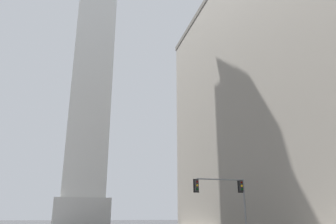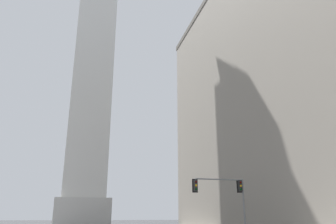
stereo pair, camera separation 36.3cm
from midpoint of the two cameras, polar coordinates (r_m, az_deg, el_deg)
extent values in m
cube|color=gray|center=(48.94, 24.97, 4.13)|extent=(23.72, 56.57, 37.09)
cube|color=silver|center=(62.87, -14.97, -16.57)|extent=(9.40, 9.40, 4.79)
cube|color=silver|center=(70.01, -13.00, 8.79)|extent=(7.52, 7.52, 55.34)
cylinder|color=slate|center=(34.98, 12.95, -15.70)|extent=(0.18, 0.18, 5.36)
cube|color=black|center=(34.96, 12.29, -12.48)|extent=(0.35, 0.35, 1.10)
cube|color=black|center=(35.13, 12.16, -12.51)|extent=(0.58, 0.04, 1.32)
sphere|color=#410907|center=(34.83, 12.39, -11.89)|extent=(0.22, 0.22, 0.22)
sphere|color=yellow|center=(34.80, 12.43, -12.45)|extent=(0.22, 0.22, 0.22)
sphere|color=#073410|center=(34.77, 12.47, -13.01)|extent=(0.22, 0.22, 0.22)
cylinder|color=slate|center=(34.05, 8.78, -11.53)|extent=(5.09, 0.14, 0.14)
sphere|color=slate|center=(35.16, 12.65, -11.50)|extent=(0.18, 0.18, 0.18)
cube|color=black|center=(33.03, 4.69, -12.65)|extent=(0.35, 0.35, 1.10)
cube|color=black|center=(33.20, 4.59, -12.68)|extent=(0.58, 0.04, 1.32)
sphere|color=#410907|center=(32.88, 4.79, -12.03)|extent=(0.22, 0.22, 0.22)
sphere|color=yellow|center=(32.85, 4.80, -12.62)|extent=(0.22, 0.22, 0.22)
sphere|color=#073410|center=(32.82, 4.82, -13.21)|extent=(0.22, 0.22, 0.22)
camera|label=1|loc=(0.18, -90.21, 0.07)|focal=35.00mm
camera|label=2|loc=(0.18, 89.79, -0.07)|focal=35.00mm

